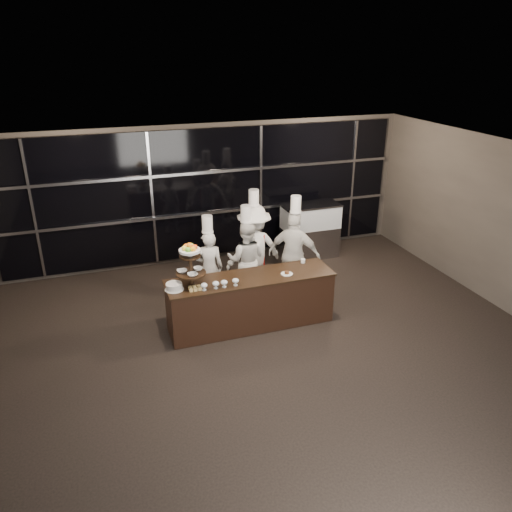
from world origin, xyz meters
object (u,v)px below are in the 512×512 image
object	(u,v)px
buffet_counter	(251,301)
chef_a	(209,266)
chef_b	(246,259)
display_case	(310,228)
chef_c	(254,249)
chef_d	(294,254)
display_stand	(190,262)
layer_cake	(174,287)

from	to	relation	value
buffet_counter	chef_a	world-z (taller)	chef_a
chef_b	chef_a	bearing A→B (deg)	-176.39
buffet_counter	display_case	size ratio (longest dim) A/B	2.21
chef_c	chef_d	world-z (taller)	chef_c
chef_a	chef_b	xyz separation A→B (m)	(0.73, 0.05, 0.03)
display_stand	layer_cake	world-z (taller)	display_stand
chef_b	display_stand	bearing A→B (deg)	-140.50
chef_d	chef_c	bearing A→B (deg)	145.91
buffet_counter	chef_a	bearing A→B (deg)	115.38
buffet_counter	chef_c	xyz separation A→B (m)	(0.47, 1.20, 0.42)
buffet_counter	chef_c	distance (m)	1.35
display_stand	chef_c	xyz separation A→B (m)	(1.47, 1.20, -0.45)
buffet_counter	display_case	distance (m)	3.28
chef_c	chef_d	xyz separation A→B (m)	(0.65, -0.44, -0.02)
buffet_counter	chef_d	xyz separation A→B (m)	(1.12, 0.76, 0.40)
buffet_counter	chef_b	size ratio (longest dim) A/B	1.55
display_stand	chef_d	bearing A→B (deg)	19.72
buffet_counter	chef_d	bearing A→B (deg)	34.21
display_stand	chef_c	size ratio (longest dim) A/B	0.36
layer_cake	chef_a	distance (m)	1.34
chef_b	layer_cake	bearing A→B (deg)	-144.92
display_case	display_stand	bearing A→B (deg)	-143.09
display_stand	layer_cake	xyz separation A→B (m)	(-0.29, -0.05, -0.37)
chef_b	chef_c	distance (m)	0.28
display_case	chef_a	distance (m)	3.04
chef_a	chef_c	distance (m)	0.97
display_stand	chef_a	size ratio (longest dim) A/B	0.43
chef_c	layer_cake	bearing A→B (deg)	-144.61
layer_cake	chef_c	world-z (taller)	chef_c
chef_d	chef_a	bearing A→B (deg)	171.60
display_stand	layer_cake	size ratio (longest dim) A/B	2.48
chef_b	chef_c	world-z (taller)	chef_c
buffet_counter	chef_d	distance (m)	1.41
display_case	chef_a	bearing A→B (deg)	-152.11
buffet_counter	display_stand	bearing A→B (deg)	-179.99
display_stand	chef_c	bearing A→B (deg)	39.24
chef_a	chef_c	bearing A→B (deg)	12.33
buffet_counter	chef_a	size ratio (longest dim) A/B	1.64
layer_cake	chef_a	size ratio (longest dim) A/B	0.17
buffet_counter	chef_d	size ratio (longest dim) A/B	1.42
display_stand	display_case	size ratio (longest dim) A/B	0.58
display_stand	buffet_counter	bearing A→B (deg)	0.01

